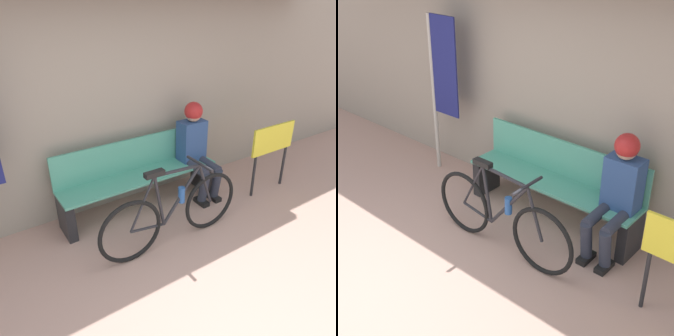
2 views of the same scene
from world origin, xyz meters
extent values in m
plane|color=tan|center=(0.00, 0.00, 0.00)|extent=(24.00, 24.00, 0.00)
cube|color=#9E9384|center=(0.00, 2.49, 1.60)|extent=(12.00, 0.12, 3.20)
cube|color=#51A88E|center=(0.49, 2.08, 0.45)|extent=(1.97, 0.42, 0.03)
cube|color=#51A88E|center=(0.49, 2.27, 0.67)|extent=(1.97, 0.03, 0.40)
cube|color=#232326|center=(-0.45, 2.08, 0.22)|extent=(0.10, 0.36, 0.44)
cube|color=#232326|center=(1.43, 2.08, 0.22)|extent=(0.10, 0.36, 0.44)
torus|color=black|center=(-0.06, 1.33, 0.34)|extent=(0.68, 0.04, 0.68)
torus|color=black|center=(0.94, 1.33, 0.34)|extent=(0.68, 0.04, 0.68)
cylinder|color=#232328|center=(0.49, 1.33, 0.84)|extent=(0.54, 0.03, 0.07)
cylinder|color=#232328|center=(0.54, 1.33, 0.55)|extent=(0.46, 0.03, 0.57)
cylinder|color=#232328|center=(0.27, 1.33, 0.57)|extent=(0.13, 0.03, 0.59)
cylinder|color=#232328|center=(0.13, 1.33, 0.31)|extent=(0.38, 0.03, 0.09)
cylinder|color=#232328|center=(0.08, 1.33, 0.60)|extent=(0.30, 0.02, 0.53)
cylinder|color=#232328|center=(0.85, 1.33, 0.58)|extent=(0.21, 0.03, 0.50)
cube|color=black|center=(0.22, 1.33, 0.89)|extent=(0.20, 0.07, 0.05)
cylinder|color=#232328|center=(0.76, 1.33, 0.85)|extent=(0.03, 0.40, 0.03)
cylinder|color=#235199|center=(0.54, 1.33, 0.55)|extent=(0.07, 0.07, 0.17)
cylinder|color=#2D3342|center=(1.17, 1.88, 0.46)|extent=(0.11, 0.40, 0.13)
cylinder|color=#2D3342|center=(1.17, 1.71, 0.25)|extent=(0.11, 0.17, 0.41)
cube|color=black|center=(1.17, 1.74, 0.03)|extent=(0.10, 0.22, 0.06)
cylinder|color=#2D3342|center=(1.37, 1.88, 0.46)|extent=(0.11, 0.40, 0.13)
cylinder|color=#2D3342|center=(1.37, 1.71, 0.25)|extent=(0.11, 0.17, 0.41)
cube|color=black|center=(1.37, 1.74, 0.03)|extent=(0.10, 0.22, 0.06)
cube|color=#2D4C84|center=(1.27, 2.12, 0.73)|extent=(0.34, 0.22, 0.52)
sphere|color=tan|center=(1.27, 2.10, 1.09)|extent=(0.20, 0.20, 0.20)
sphere|color=#B22323|center=(1.27, 2.10, 1.12)|extent=(0.23, 0.23, 0.23)
cylinder|color=#B7B2A8|center=(-1.36, 2.12, 0.98)|extent=(0.05, 0.05, 1.96)
cube|color=navy|center=(-1.13, 2.12, 1.37)|extent=(0.40, 0.02, 1.17)
cylinder|color=#232326|center=(1.84, 1.53, 0.28)|extent=(0.04, 0.04, 0.57)
camera|label=1|loc=(-1.16, -0.96, 2.29)|focal=35.00mm
camera|label=2|loc=(2.92, -1.43, 2.88)|focal=50.00mm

